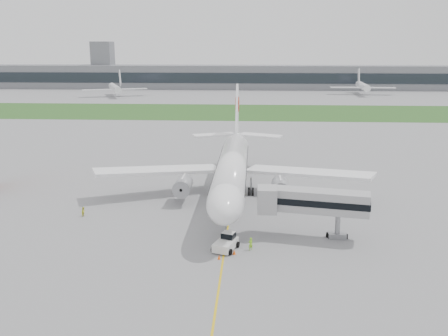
# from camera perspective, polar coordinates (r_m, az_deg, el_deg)

# --- Properties ---
(ground) EXTENTS (600.00, 600.00, 0.00)m
(ground) POSITION_cam_1_polar(r_m,az_deg,el_deg) (81.72, 0.80, -4.42)
(ground) COLOR #959598
(ground) RESTS_ON ground
(apron_markings) EXTENTS (70.00, 70.00, 0.04)m
(apron_markings) POSITION_cam_1_polar(r_m,az_deg,el_deg) (76.99, 0.62, -5.59)
(apron_markings) COLOR gold
(apron_markings) RESTS_ON ground
(grass_strip) EXTENTS (600.00, 50.00, 0.02)m
(grass_strip) POSITION_cam_1_polar(r_m,az_deg,el_deg) (199.21, 2.41, 6.43)
(grass_strip) COLOR #2A5821
(grass_strip) RESTS_ON ground
(terminal_building) EXTENTS (320.00, 22.30, 14.00)m
(terminal_building) POSITION_cam_1_polar(r_m,az_deg,el_deg) (307.99, 2.83, 10.34)
(terminal_building) COLOR gray
(terminal_building) RESTS_ON ground
(control_tower) EXTENTS (12.00, 12.00, 56.00)m
(control_tower) POSITION_cam_1_polar(r_m,az_deg,el_deg) (324.36, -13.49, 8.92)
(control_tower) COLOR gray
(control_tower) RESTS_ON ground
(airliner) EXTENTS (48.13, 53.95, 17.88)m
(airliner) POSITION_cam_1_polar(r_m,az_deg,el_deg) (84.85, 0.96, 0.24)
(airliner) COLOR white
(airliner) RESTS_ON ground
(pushback_tug) EXTENTS (3.63, 4.44, 2.02)m
(pushback_tug) POSITION_cam_1_polar(r_m,az_deg,el_deg) (64.96, 0.26, -8.48)
(pushback_tug) COLOR silver
(pushback_tug) RESTS_ON ground
(jet_bridge) EXTENTS (15.16, 5.85, 6.91)m
(jet_bridge) POSITION_cam_1_polar(r_m,az_deg,el_deg) (68.39, 9.69, -3.79)
(jet_bridge) COLOR #9E9EA0
(jet_bridge) RESTS_ON ground
(safety_cone_left) EXTENTS (0.40, 0.40, 0.56)m
(safety_cone_left) POSITION_cam_1_polar(r_m,az_deg,el_deg) (62.29, -0.57, -10.14)
(safety_cone_left) COLOR #FD570D
(safety_cone_left) RESTS_ON ground
(safety_cone_right) EXTENTS (0.45, 0.45, 0.62)m
(safety_cone_right) POSITION_cam_1_polar(r_m,az_deg,el_deg) (63.62, 1.17, -9.58)
(safety_cone_right) COLOR #FD570D
(safety_cone_right) RESTS_ON ground
(ground_crew_near) EXTENTS (0.74, 0.70, 1.70)m
(ground_crew_near) POSITION_cam_1_polar(r_m,az_deg,el_deg) (64.76, 3.05, -8.65)
(ground_crew_near) COLOR #8BDA24
(ground_crew_near) RESTS_ON ground
(ground_crew_far) EXTENTS (0.72, 0.84, 1.51)m
(ground_crew_far) POSITION_cam_1_polar(r_m,az_deg,el_deg) (79.93, -15.75, -4.81)
(ground_crew_far) COLOR yellow
(ground_crew_far) RESTS_ON ground
(distant_aircraft_left) EXTENTS (41.28, 39.11, 12.58)m
(distant_aircraft_left) POSITION_cam_1_polar(r_m,az_deg,el_deg) (266.31, -12.32, 7.99)
(distant_aircraft_left) COLOR white
(distant_aircraft_left) RESTS_ON ground
(distant_aircraft_right) EXTENTS (35.71, 31.95, 13.01)m
(distant_aircraft_right) POSITION_cam_1_polar(r_m,az_deg,el_deg) (280.09, 15.51, 8.08)
(distant_aircraft_right) COLOR white
(distant_aircraft_right) RESTS_ON ground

